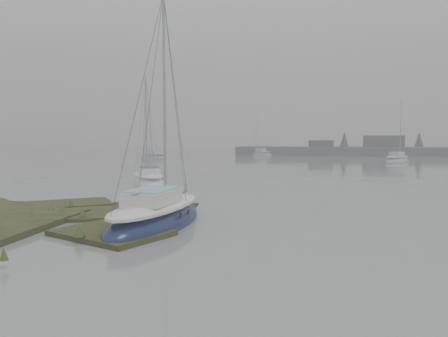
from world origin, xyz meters
TOP-DOWN VIEW (x-y plane):
  - ground at (0.00, 30.00)m, footprint 160.00×160.00m
  - far_shoreline at (26.84, 61.90)m, footprint 60.00×8.00m
  - sailboat_main at (1.50, 0.99)m, footprint 2.80×6.53m
  - sailboat_white at (-3.31, 13.74)m, footprint 4.23×5.72m
  - sailboat_far_a at (-14.08, 45.98)m, footprint 5.85×5.31m
  - sailboat_far_b at (18.25, 42.19)m, footprint 4.68×5.86m
  - sailboat_far_c at (-0.08, 58.36)m, footprint 5.48×5.05m

SIDE VIEW (x-z plane):
  - ground at x=0.00m, z-range 0.00..0.00m
  - sailboat_white at x=-3.31m, z-range -3.65..4.14m
  - sailboat_far_c at x=-0.08m, z-range -3.72..4.21m
  - sailboat_far_b at x=18.25m, z-range -3.80..4.31m
  - sailboat_far_a at x=-14.08m, z-range -3.95..4.47m
  - sailboat_main at x=1.50m, z-range -4.19..4.74m
  - far_shoreline at x=26.84m, z-range -1.22..2.93m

